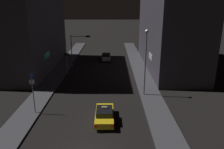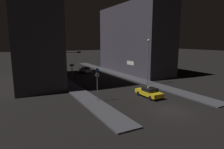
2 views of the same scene
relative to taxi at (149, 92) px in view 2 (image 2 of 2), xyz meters
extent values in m
plane|color=black|center=(-1.32, -5.79, -0.74)|extent=(300.00, 300.00, 0.00)
cube|color=#424247|center=(-8.36, 18.68, -0.65)|extent=(2.75, 52.93, 0.18)
cube|color=#424247|center=(5.72, 18.68, -0.65)|extent=(2.75, 52.93, 0.18)
cube|color=#3D3842|center=(-13.55, 19.33, 8.76)|extent=(7.64, 22.02, 18.99)
cube|color=#26CC66|center=(-9.69, 14.93, 2.68)|extent=(0.08, 2.80, 0.90)
cube|color=#3D3842|center=(10.89, 20.35, 7.79)|extent=(7.60, 23.93, 17.05)
cube|color=white|center=(7.05, 15.57, 2.33)|extent=(0.08, 2.80, 0.90)
cube|color=yellow|center=(0.00, 0.05, -0.12)|extent=(1.85, 4.42, 0.60)
cube|color=black|center=(0.00, -0.15, 0.43)|extent=(1.60, 2.00, 0.50)
cube|color=red|center=(-0.73, -2.18, -0.02)|extent=(0.24, 0.06, 0.16)
cube|color=red|center=(0.77, -2.16, -0.02)|extent=(0.24, 0.06, 0.16)
cylinder|color=black|center=(-0.81, 1.40, -0.42)|extent=(0.23, 0.64, 0.64)
cylinder|color=black|center=(0.79, 1.42, -0.42)|extent=(0.23, 0.64, 0.64)
cylinder|color=black|center=(-0.79, -1.32, -0.42)|extent=(0.23, 0.64, 0.64)
cylinder|color=black|center=(0.81, -1.31, -0.42)|extent=(0.23, 0.64, 0.64)
cube|color=#F4E08C|center=(0.00, -0.05, 0.78)|extent=(0.56, 0.19, 0.20)
cube|color=#B7B7BC|center=(-0.46, 25.34, -0.12)|extent=(1.89, 4.44, 0.60)
cube|color=black|center=(-0.46, 25.14, 0.43)|extent=(1.63, 2.01, 0.50)
cube|color=red|center=(-1.17, 23.10, -0.02)|extent=(0.24, 0.07, 0.16)
cube|color=red|center=(0.33, 23.13, -0.02)|extent=(0.24, 0.07, 0.16)
cylinder|color=black|center=(-1.29, 26.68, -0.42)|extent=(0.23, 0.64, 0.64)
cylinder|color=black|center=(0.31, 26.72, -0.42)|extent=(0.23, 0.64, 0.64)
cylinder|color=black|center=(-1.24, 23.96, -0.42)|extent=(0.23, 0.64, 0.64)
cylinder|color=black|center=(0.36, 23.99, -0.42)|extent=(0.23, 0.64, 0.64)
cylinder|color=slate|center=(-6.73, 20.64, 2.19)|extent=(0.16, 0.16, 5.86)
cylinder|color=slate|center=(-5.17, 20.64, 4.87)|extent=(3.12, 0.10, 0.10)
cube|color=black|center=(-3.61, 20.64, 4.87)|extent=(0.80, 0.28, 0.32)
sphere|color=#3F0C0C|center=(-3.86, 20.47, 4.87)|extent=(0.20, 0.20, 0.20)
sphere|color=#3F2D0C|center=(-3.61, 20.47, 4.87)|extent=(0.20, 0.20, 0.20)
sphere|color=#19E54C|center=(-3.37, 20.47, 4.87)|extent=(0.20, 0.20, 0.20)
cylinder|color=slate|center=(-6.73, 15.95, 1.05)|extent=(0.16, 0.16, 3.58)
cube|color=black|center=(-6.73, 15.95, 2.59)|extent=(0.80, 0.28, 0.32)
sphere|color=#3F0C0C|center=(-6.98, 15.77, 2.59)|extent=(0.20, 0.20, 0.20)
sphere|color=#3F2D0C|center=(-6.73, 15.77, 2.59)|extent=(0.20, 0.20, 0.20)
sphere|color=#19E54C|center=(-6.48, 15.77, 2.59)|extent=(0.20, 0.20, 0.20)
cylinder|color=slate|center=(-7.51, 1.57, 1.59)|extent=(0.10, 0.10, 4.29)
cylinder|color=blue|center=(-7.51, 1.55, 3.59)|extent=(0.51, 0.03, 0.51)
cylinder|color=white|center=(-7.51, 1.55, 2.92)|extent=(0.56, 0.03, 0.56)
cylinder|color=slate|center=(4.85, 6.50, 3.35)|extent=(0.16, 0.16, 7.82)
sphere|color=#EAE5C6|center=(4.85, 6.50, 7.49)|extent=(0.45, 0.45, 0.45)
camera|label=1|loc=(0.75, -20.03, 10.67)|focal=35.77mm
camera|label=2|loc=(-17.32, -20.95, 7.30)|focal=30.26mm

